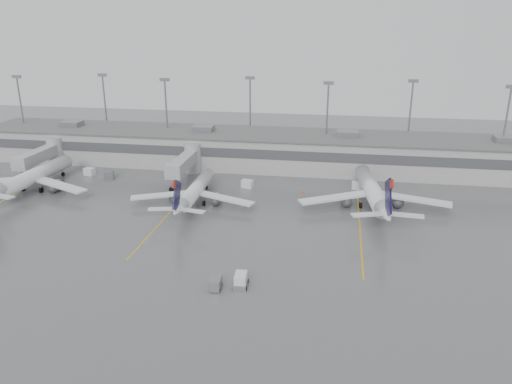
% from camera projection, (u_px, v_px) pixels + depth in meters
% --- Properties ---
extents(ground, '(260.00, 260.00, 0.00)m').
position_uv_depth(ground, '(235.00, 283.00, 68.43)').
color(ground, '#57575A').
rests_on(ground, ground).
extents(terminal, '(152.00, 17.00, 9.45)m').
position_uv_depth(terminal, '(284.00, 150.00, 121.04)').
color(terminal, '#B3B3AD').
rests_on(terminal, ground).
extents(light_masts, '(142.40, 8.00, 20.60)m').
position_uv_depth(light_masts, '(287.00, 114.00, 123.82)').
color(light_masts, gray).
rests_on(light_masts, ground).
extents(jet_bridge_left, '(4.00, 17.20, 7.00)m').
position_uv_depth(jet_bridge_left, '(46.00, 154.00, 118.48)').
color(jet_bridge_left, '#9B9DA0').
rests_on(jet_bridge_left, ground).
extents(jet_bridge_right, '(4.00, 17.20, 7.00)m').
position_uv_depth(jet_bridge_right, '(188.00, 161.00, 112.95)').
color(jet_bridge_right, '#9B9DA0').
rests_on(jet_bridge_right, ground).
extents(stand_markings, '(105.25, 40.00, 0.01)m').
position_uv_depth(stand_markings, '(262.00, 218.00, 90.77)').
color(stand_markings, '#EAAA0D').
rests_on(stand_markings, ground).
extents(jet_far_left, '(28.11, 31.55, 10.20)m').
position_uv_depth(jet_far_left, '(32.00, 177.00, 104.02)').
color(jet_far_left, white).
rests_on(jet_far_left, ground).
extents(jet_mid_left, '(24.49, 27.44, 8.88)m').
position_uv_depth(jet_mid_left, '(195.00, 191.00, 96.71)').
color(jet_mid_left, white).
rests_on(jet_mid_left, ground).
extents(jet_mid_right, '(28.55, 32.17, 10.43)m').
position_uv_depth(jet_mid_right, '(373.00, 191.00, 95.01)').
color(jet_mid_right, white).
rests_on(jet_mid_right, ground).
extents(baggage_tug, '(2.05, 3.01, 1.87)m').
position_uv_depth(baggage_tug, '(241.00, 281.00, 67.48)').
color(baggage_tug, white).
rests_on(baggage_tug, ground).
extents(baggage_cart, '(1.59, 2.58, 1.61)m').
position_uv_depth(baggage_cart, '(216.00, 283.00, 66.84)').
color(baggage_cart, slate).
rests_on(baggage_cart, ground).
extents(gse_uld_a, '(2.66, 2.08, 1.66)m').
position_uv_depth(gse_uld_a, '(89.00, 172.00, 115.56)').
color(gse_uld_a, white).
rests_on(gse_uld_a, ground).
extents(gse_uld_b, '(2.71, 2.14, 1.69)m').
position_uv_depth(gse_uld_b, '(247.00, 184.00, 106.95)').
color(gse_uld_b, white).
rests_on(gse_uld_b, ground).
extents(gse_uld_c, '(2.31, 1.63, 1.57)m').
position_uv_depth(gse_uld_c, '(357.00, 185.00, 106.16)').
color(gse_uld_c, white).
rests_on(gse_uld_c, ground).
extents(gse_loader, '(3.00, 3.67, 1.98)m').
position_uv_depth(gse_loader, '(109.00, 174.00, 112.91)').
color(gse_loader, slate).
rests_on(gse_loader, ground).
extents(cone_a, '(0.40, 0.40, 0.63)m').
position_uv_depth(cone_a, '(28.00, 183.00, 108.93)').
color(cone_a, '#F15A05').
rests_on(cone_a, ground).
extents(cone_b, '(0.51, 0.51, 0.80)m').
position_uv_depth(cone_b, '(179.00, 187.00, 106.63)').
color(cone_b, '#F15A05').
rests_on(cone_b, ground).
extents(cone_c, '(0.49, 0.49, 0.78)m').
position_uv_depth(cone_c, '(303.00, 191.00, 103.85)').
color(cone_c, '#F15A05').
rests_on(cone_c, ground).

